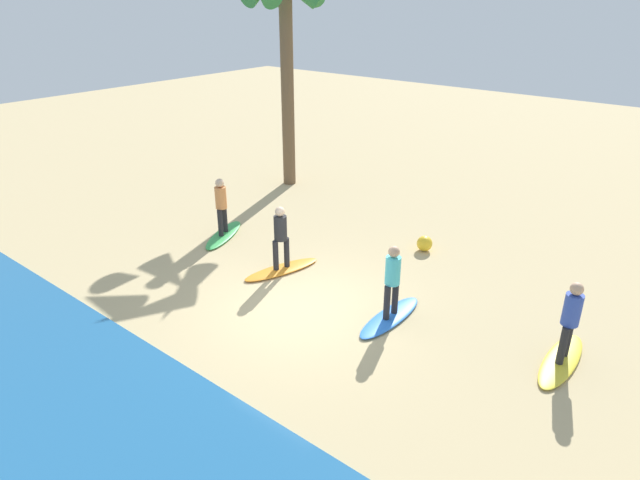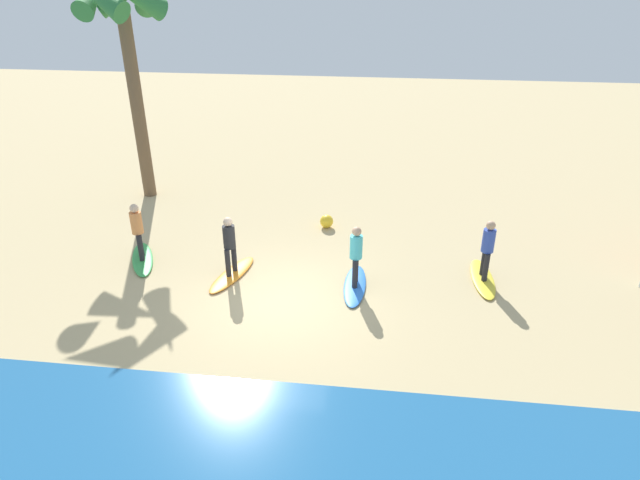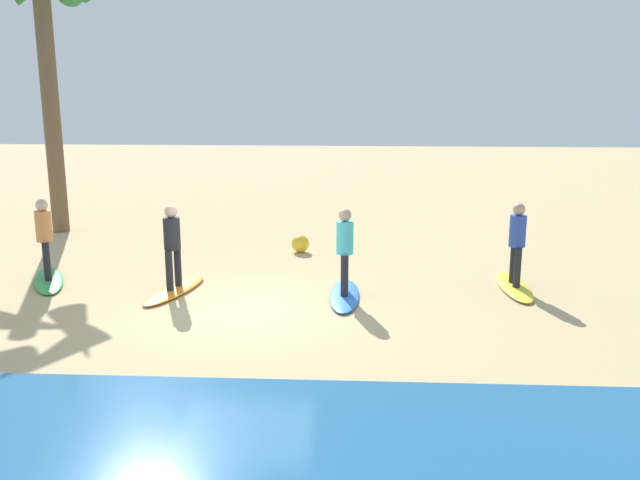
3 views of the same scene
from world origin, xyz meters
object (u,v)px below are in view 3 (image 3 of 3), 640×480
at_px(surfer_yellow, 517,238).
at_px(palm_tree, 42,5).
at_px(surfboard_yellow, 514,287).
at_px(surfboard_orange, 175,290).
at_px(surfer_blue, 345,245).
at_px(surfer_orange, 172,241).
at_px(surfboard_blue, 344,296).
at_px(beach_ball, 300,244).
at_px(surfboard_green, 49,280).
at_px(surfer_green, 44,233).

height_order(surfer_yellow, palm_tree, palm_tree).
bearing_deg(surfboard_yellow, surfboard_orange, -86.57).
xyz_separation_m(surfer_yellow, surfer_blue, (3.35, 0.75, 0.00)).
bearing_deg(surfboard_yellow, surfer_orange, -86.57).
xyz_separation_m(surfer_blue, surfboard_orange, (3.32, -0.17, -0.99)).
height_order(surfer_orange, palm_tree, palm_tree).
xyz_separation_m(surfboard_blue, beach_ball, (1.13, -3.48, 0.17)).
bearing_deg(surfer_yellow, surfboard_green, 0.33).
distance_m(surfer_blue, surfer_green, 6.11).
bearing_deg(surfboard_yellow, palm_tree, -114.43).
bearing_deg(surfer_yellow, surfboard_blue, 12.63).
height_order(surfboard_orange, surfer_green, surfer_green).
relative_size(surfer_yellow, surfboard_green, 0.78).
bearing_deg(beach_ball, surfer_blue, 107.90).
distance_m(surfboard_blue, beach_ball, 3.66).
height_order(surfboard_orange, surfer_orange, surfer_orange).
bearing_deg(palm_tree, surfboard_green, 109.90).
height_order(surfer_orange, surfboard_green, surfer_orange).
bearing_deg(surfboard_yellow, surfboard_blue, -78.93).
height_order(surfer_green, palm_tree, palm_tree).
bearing_deg(palm_tree, surfer_blue, 145.02).
height_order(surfboard_blue, surfer_green, surfer_green).
bearing_deg(beach_ball, palm_tree, -16.45).
height_order(palm_tree, beach_ball, palm_tree).
bearing_deg(surfboard_blue, surfer_green, -96.14).
distance_m(surfer_yellow, surfer_blue, 3.44).
bearing_deg(surfboard_green, beach_ball, 94.75).
height_order(surfboard_yellow, surfboard_orange, same).
xyz_separation_m(surfer_yellow, surfer_orange, (6.68, 0.58, 0.00)).
bearing_deg(surfer_blue, surfer_yellow, -167.37).
relative_size(palm_tree, beach_ball, 17.26).
xyz_separation_m(surfer_yellow, surfboard_orange, (6.68, 0.58, -0.99)).
height_order(surfer_yellow, surfboard_blue, surfer_yellow).
bearing_deg(surfboard_blue, palm_tree, -124.57).
relative_size(surfer_green, palm_tree, 0.22).
xyz_separation_m(surfer_yellow, surfer_green, (9.43, 0.05, 0.00)).
height_order(surfboard_green, palm_tree, palm_tree).
bearing_deg(surfer_orange, surfer_blue, 177.11).
height_order(surfer_yellow, surfboard_green, surfer_yellow).
bearing_deg(surfboard_orange, surfer_green, -85.11).
height_order(surfboard_yellow, surfboard_green, same).
xyz_separation_m(surfboard_orange, beach_ball, (-2.20, -3.32, 0.17)).
bearing_deg(surfer_yellow, surfboard_orange, 5.00).
bearing_deg(surfer_yellow, surfer_blue, 12.63).
relative_size(surfboard_blue, surfer_green, 1.28).
distance_m(surfboard_yellow, surfer_orange, 6.77).
distance_m(surfer_orange, beach_ball, 4.06).
bearing_deg(surfboard_yellow, surfer_yellow, -1.56).
relative_size(surfer_blue, surfboard_green, 0.78).
bearing_deg(surfer_blue, beach_ball, -72.10).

